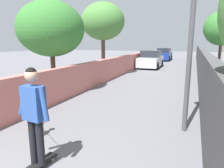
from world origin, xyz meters
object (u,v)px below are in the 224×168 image
object	(u,v)px
dog	(38,125)
car_far	(164,55)
skateboard	(38,164)
tree_left_far	(51,29)
lamp_post	(194,3)
tree_right_distant	(222,28)
person_skateboarder	(34,109)
tree_left_mid	(103,22)
car_near	(151,60)

from	to	relation	value
dog	car_far	distance (m)	22.97
skateboard	tree_left_far	bearing A→B (deg)	34.78
lamp_post	car_far	bearing A→B (deg)	9.29
tree_right_distant	person_skateboarder	bearing A→B (deg)	164.92
tree_left_far	lamp_post	xyz separation A→B (m)	(-2.24, -5.78, 0.31)
tree_right_distant	lamp_post	size ratio (longest dim) A/B	1.04
lamp_post	car_far	size ratio (longest dim) A/B	1.09
tree_left_far	person_skateboarder	world-z (taller)	tree_left_far
person_skateboarder	tree_left_mid	bearing A→B (deg)	18.15
lamp_post	tree_left_mid	bearing A→B (deg)	36.78
lamp_post	car_far	xyz separation A→B (m)	(21.32, 3.49, -2.41)
tree_left_far	dog	bearing A→B (deg)	-147.05
person_skateboarder	dog	size ratio (longest dim) A/B	1.32
skateboard	dog	bearing A→B (deg)	41.04
person_skateboarder	car_near	size ratio (longest dim) A/B	0.44
tree_left_mid	lamp_post	bearing A→B (deg)	-143.22
skateboard	car_far	distance (m)	24.03
tree_right_distant	dog	size ratio (longest dim) A/B	3.61
skateboard	car_far	size ratio (longest dim) A/B	0.19
tree_left_mid	car_near	size ratio (longest dim) A/B	1.22
person_skateboarder	dog	xyz separation A→B (m)	(1.02, 0.89, -0.84)
tree_left_far	lamp_post	size ratio (longest dim) A/B	0.87
car_near	tree_left_far	bearing A→B (deg)	167.96
skateboard	person_skateboarder	xyz separation A→B (m)	(-0.00, -0.00, 1.04)
tree_right_distant	car_far	size ratio (longest dim) A/B	1.13
dog	tree_right_distant	bearing A→B (deg)	-19.05
car_near	dog	bearing A→B (deg)	-179.13
tree_left_far	car_far	bearing A→B (deg)	-6.86
tree_left_mid	tree_left_far	size ratio (longest dim) A/B	1.22
person_skateboarder	car_far	world-z (taller)	person_skateboarder
tree_left_far	car_near	distance (m)	11.20
tree_left_far	dog	size ratio (longest dim) A/B	3.04
dog	car_near	xyz separation A→B (m)	(14.65, 0.22, 0.44)
tree_right_distant	person_skateboarder	distance (m)	17.14
tree_left_far	dog	distance (m)	5.28
person_skateboarder	car_near	bearing A→B (deg)	4.06
dog	car_near	bearing A→B (deg)	0.87
car_near	car_far	distance (m)	8.32
lamp_post	dog	world-z (taller)	lamp_post
tree_right_distant	skateboard	xyz separation A→B (m)	(-16.41, 4.42, -3.30)
tree_right_distant	dog	distance (m)	16.57
tree_left_mid	tree_right_distant	distance (m)	9.87
tree_right_distant	person_skateboarder	size ratio (longest dim) A/B	2.73
tree_left_far	car_far	size ratio (longest dim) A/B	0.95
lamp_post	car_near	xyz separation A→B (m)	(13.00, 3.49, -2.41)
tree_right_distant	car_far	world-z (taller)	tree_right_distant
tree_left_far	tree_left_mid	bearing A→B (deg)	0.03
tree_left_mid	car_near	bearing A→B (deg)	-23.60
lamp_post	skateboard	xyz separation A→B (m)	(-2.67, 2.37, -3.05)
tree_right_distant	person_skateboarder	xyz separation A→B (m)	(-16.41, 4.42, -2.25)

